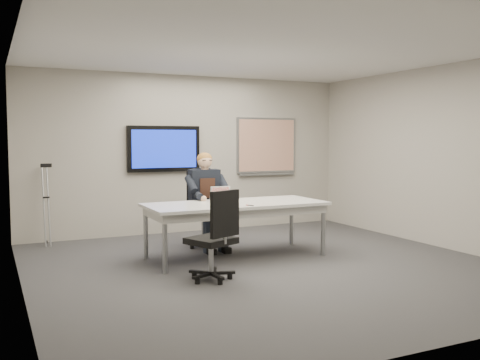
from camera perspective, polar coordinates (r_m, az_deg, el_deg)
name	(u,v)px	position (r m, az deg, el deg)	size (l,w,h in m)	color
floor	(269,266)	(7.11, 3.12, -9.19)	(6.00, 6.00, 0.02)	#3B3B3D
ceiling	(270,50)	(7.01, 3.22, 13.66)	(6.00, 6.00, 0.02)	silver
wall_back	(190,154)	(9.66, -5.37, 2.77)	(6.00, 0.02, 2.80)	#AAA59A
wall_front	(452,173)	(4.52, 21.65, 0.66)	(6.00, 0.02, 2.80)	#AAA59A
wall_left	(19,165)	(6.09, -22.49, 1.51)	(0.02, 6.00, 2.80)	#AAA59A
wall_right	(441,157)	(8.76, 20.70, 2.34)	(0.02, 6.00, 2.80)	#AAA59A
conference_table	(236,209)	(7.52, -0.47, -3.10)	(2.52, 1.05, 0.78)	white
tv_display	(164,149)	(9.45, -8.12, 3.32)	(1.30, 0.09, 0.80)	black
whiteboard	(267,146)	(10.27, 2.85, 3.61)	(1.25, 0.08, 1.10)	gray
office_chair_far	(203,223)	(8.40, -3.95, -4.55)	(0.67, 0.67, 1.17)	black
office_chair_near	(214,252)	(6.35, -2.80, -7.73)	(0.67, 0.67, 1.08)	black
seated_person	(209,210)	(8.11, -3.33, -3.26)	(0.47, 0.80, 1.46)	#1F2633
crutch	(46,203)	(8.93, -19.98, -2.35)	(0.18, 0.40, 1.33)	#999BA0
laptop	(222,197)	(7.69, -1.92, -1.88)	(0.31, 0.30, 0.21)	#ADADAF
name_tent	(227,201)	(7.27, -1.45, -2.31)	(0.22, 0.06, 0.09)	white
pen	(250,205)	(7.16, 1.07, -2.72)	(0.01, 0.01, 0.13)	black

